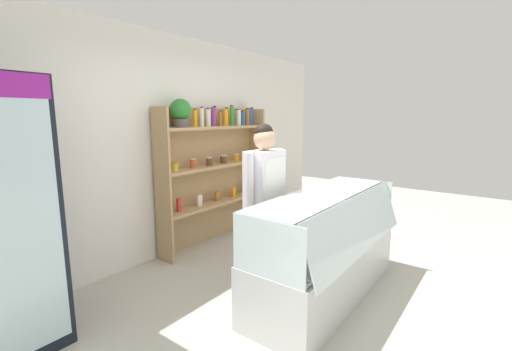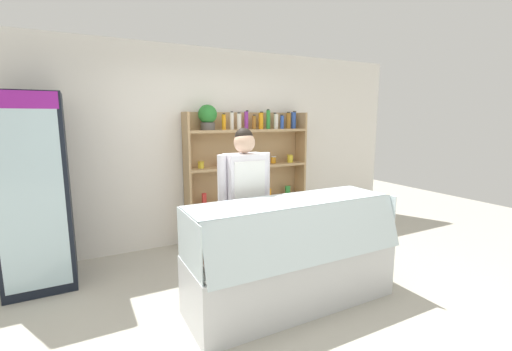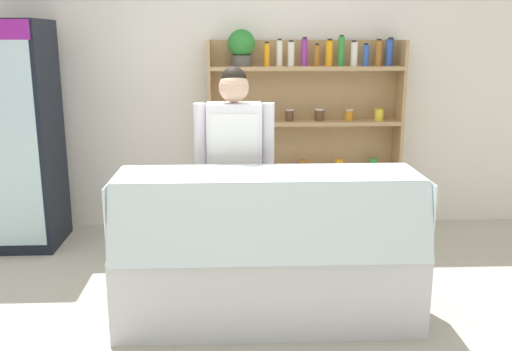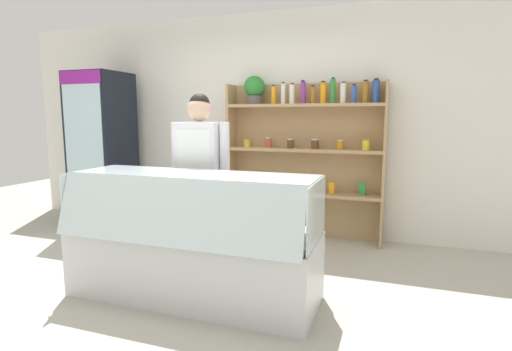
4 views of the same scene
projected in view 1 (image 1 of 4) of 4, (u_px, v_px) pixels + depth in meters
The scene contains 5 objects.
ground_plane at pixel (305, 299), 3.26m from camera, with size 12.00×12.00×0.00m, color #B7B2A3.
back_wall at pixel (164, 147), 4.21m from camera, with size 6.80×0.10×2.70m, color white.
shelving_unit at pixel (211, 163), 4.64m from camera, with size 1.85×0.29×1.93m.
deli_display_case at pixel (325, 264), 3.31m from camera, with size 1.99×0.74×1.01m.
shop_clerk at pixel (265, 193), 3.37m from camera, with size 0.59×0.25×1.66m.
Camera 1 is at (-2.69, -1.43, 1.72)m, focal length 24.00 mm.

